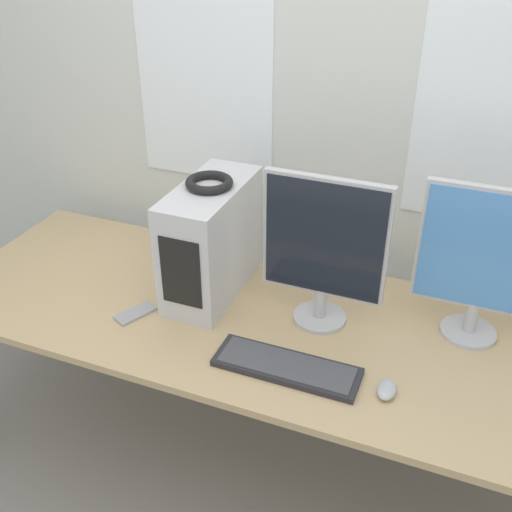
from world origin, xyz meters
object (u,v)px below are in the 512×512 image
at_px(pc_tower, 212,240).
at_px(mouse, 387,390).
at_px(headphones, 209,183).
at_px(monitor_main, 324,248).
at_px(monitor_right_near, 485,260).
at_px(cell_phone, 135,313).
at_px(keyboard, 287,367).

xyz_separation_m(pc_tower, mouse, (0.72, -0.32, -0.19)).
bearing_deg(headphones, monitor_main, -5.28).
relative_size(monitor_main, monitor_right_near, 1.00).
height_order(pc_tower, headphones, headphones).
bearing_deg(mouse, pc_tower, 156.32).
distance_m(mouse, cell_phone, 0.91).
bearing_deg(keyboard, mouse, 2.11).
height_order(pc_tower, cell_phone, pc_tower).
xyz_separation_m(headphones, mouse, (0.72, -0.32, -0.42)).
height_order(headphones, keyboard, headphones).
bearing_deg(monitor_main, mouse, -43.54).
relative_size(headphones, monitor_right_near, 0.31).
xyz_separation_m(keyboard, cell_phone, (-0.59, 0.07, -0.01)).
distance_m(headphones, keyboard, 0.67).
xyz_separation_m(pc_tower, cell_phone, (-0.19, -0.25, -0.21)).
xyz_separation_m(monitor_main, keyboard, (-0.02, -0.29, -0.28)).
bearing_deg(keyboard, headphones, 141.17).
xyz_separation_m(headphones, monitor_right_near, (0.92, 0.07, -0.14)).
relative_size(pc_tower, keyboard, 1.04).
bearing_deg(pc_tower, cell_phone, -126.43).
height_order(pc_tower, monitor_main, monitor_main).
bearing_deg(mouse, monitor_main, 136.46).
relative_size(pc_tower, cell_phone, 3.00).
relative_size(headphones, monitor_main, 0.31).
height_order(headphones, monitor_main, monitor_main).
xyz_separation_m(headphones, cell_phone, (-0.19, -0.25, -0.43)).
relative_size(keyboard, mouse, 4.97).
xyz_separation_m(pc_tower, monitor_main, (0.43, -0.04, 0.08)).
xyz_separation_m(monitor_main, monitor_right_near, (0.49, 0.11, 0.00)).
relative_size(headphones, keyboard, 0.36).
bearing_deg(keyboard, monitor_main, 85.88).
bearing_deg(cell_phone, keyboard, 17.15).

